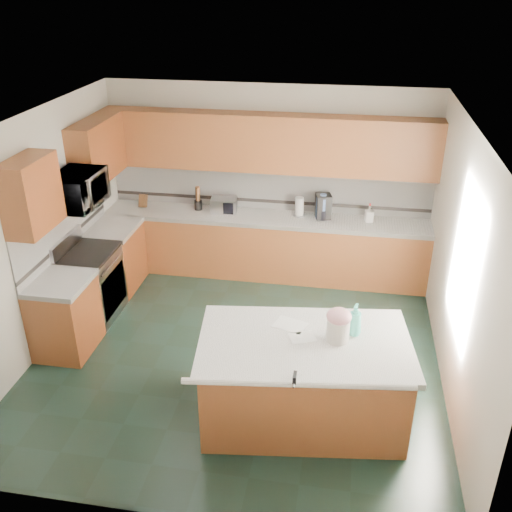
% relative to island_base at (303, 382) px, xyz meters
% --- Properties ---
extents(floor, '(4.60, 4.60, 0.00)m').
position_rel_island_base_xyz_m(floor, '(-0.84, 0.93, -0.43)').
color(floor, black).
rests_on(floor, ground).
extents(ceiling, '(4.60, 4.60, 0.00)m').
position_rel_island_base_xyz_m(ceiling, '(-0.84, 0.93, 2.27)').
color(ceiling, white).
rests_on(ceiling, ground).
extents(wall_back, '(4.60, 0.04, 2.70)m').
position_rel_island_base_xyz_m(wall_back, '(-0.84, 3.25, 0.92)').
color(wall_back, silver).
rests_on(wall_back, ground).
extents(wall_front, '(4.60, 0.04, 2.70)m').
position_rel_island_base_xyz_m(wall_front, '(-0.84, -1.39, 0.92)').
color(wall_front, silver).
rests_on(wall_front, ground).
extents(wall_left, '(0.04, 4.60, 2.70)m').
position_rel_island_base_xyz_m(wall_left, '(-3.16, 0.93, 0.92)').
color(wall_left, silver).
rests_on(wall_left, ground).
extents(wall_right, '(0.04, 4.60, 2.70)m').
position_rel_island_base_xyz_m(wall_right, '(1.48, 0.93, 0.92)').
color(wall_right, silver).
rests_on(wall_right, ground).
extents(back_base_cab, '(4.60, 0.60, 0.86)m').
position_rel_island_base_xyz_m(back_base_cab, '(-0.84, 2.93, 0.00)').
color(back_base_cab, '#58240E').
rests_on(back_base_cab, ground).
extents(back_countertop, '(4.60, 0.64, 0.06)m').
position_rel_island_base_xyz_m(back_countertop, '(-0.84, 2.93, 0.46)').
color(back_countertop, white).
rests_on(back_countertop, back_base_cab).
extents(back_upper_cab, '(4.60, 0.33, 0.78)m').
position_rel_island_base_xyz_m(back_upper_cab, '(-0.84, 3.07, 1.51)').
color(back_upper_cab, '#58240E').
rests_on(back_upper_cab, wall_back).
extents(back_backsplash, '(4.60, 0.02, 0.63)m').
position_rel_island_base_xyz_m(back_backsplash, '(-0.84, 3.22, 0.81)').
color(back_backsplash, silver).
rests_on(back_backsplash, back_countertop).
extents(back_accent_band, '(4.60, 0.01, 0.05)m').
position_rel_island_base_xyz_m(back_accent_band, '(-0.84, 3.22, 0.61)').
color(back_accent_band, black).
rests_on(back_accent_band, back_countertop).
extents(left_base_cab_rear, '(0.60, 0.82, 0.86)m').
position_rel_island_base_xyz_m(left_base_cab_rear, '(-2.84, 2.22, 0.00)').
color(left_base_cab_rear, '#58240E').
rests_on(left_base_cab_rear, ground).
extents(left_counter_rear, '(0.64, 0.82, 0.06)m').
position_rel_island_base_xyz_m(left_counter_rear, '(-2.84, 2.22, 0.46)').
color(left_counter_rear, white).
rests_on(left_counter_rear, left_base_cab_rear).
extents(left_base_cab_front, '(0.60, 0.72, 0.86)m').
position_rel_island_base_xyz_m(left_base_cab_front, '(-2.84, 0.69, 0.00)').
color(left_base_cab_front, '#58240E').
rests_on(left_base_cab_front, ground).
extents(left_counter_front, '(0.64, 0.72, 0.06)m').
position_rel_island_base_xyz_m(left_counter_front, '(-2.84, 0.69, 0.46)').
color(left_counter_front, white).
rests_on(left_counter_front, left_base_cab_front).
extents(left_backsplash, '(0.02, 2.30, 0.63)m').
position_rel_island_base_xyz_m(left_backsplash, '(-3.12, 1.48, 0.81)').
color(left_backsplash, silver).
rests_on(left_backsplash, wall_left).
extents(left_accent_band, '(0.01, 2.30, 0.05)m').
position_rel_island_base_xyz_m(left_accent_band, '(-3.12, 1.48, 0.61)').
color(left_accent_band, black).
rests_on(left_accent_band, wall_left).
extents(left_upper_cab_rear, '(0.33, 1.09, 0.78)m').
position_rel_island_base_xyz_m(left_upper_cab_rear, '(-2.97, 2.36, 1.51)').
color(left_upper_cab_rear, '#58240E').
rests_on(left_upper_cab_rear, wall_left).
extents(left_upper_cab_front, '(0.33, 0.72, 0.78)m').
position_rel_island_base_xyz_m(left_upper_cab_front, '(-2.97, 0.69, 1.51)').
color(left_upper_cab_front, '#58240E').
rests_on(left_upper_cab_front, wall_left).
extents(range_body, '(0.60, 0.76, 0.88)m').
position_rel_island_base_xyz_m(range_body, '(-2.84, 1.43, 0.01)').
color(range_body, '#B7B7BC').
rests_on(range_body, ground).
extents(range_oven_door, '(0.02, 0.68, 0.55)m').
position_rel_island_base_xyz_m(range_oven_door, '(-2.55, 1.43, -0.03)').
color(range_oven_door, black).
rests_on(range_oven_door, range_body).
extents(range_cooktop, '(0.62, 0.78, 0.04)m').
position_rel_island_base_xyz_m(range_cooktop, '(-2.84, 1.43, 0.47)').
color(range_cooktop, black).
rests_on(range_cooktop, range_body).
extents(range_handle, '(0.02, 0.66, 0.02)m').
position_rel_island_base_xyz_m(range_handle, '(-2.52, 1.43, 0.35)').
color(range_handle, '#B7B7BC').
rests_on(range_handle, range_body).
extents(range_backguard, '(0.06, 0.76, 0.18)m').
position_rel_island_base_xyz_m(range_backguard, '(-3.10, 1.43, 0.59)').
color(range_backguard, '#B7B7BC').
rests_on(range_backguard, range_body).
extents(microwave, '(0.50, 0.73, 0.41)m').
position_rel_island_base_xyz_m(microwave, '(-2.84, 1.43, 1.30)').
color(microwave, '#B7B7BC').
rests_on(microwave, wall_left).
extents(island_base, '(2.02, 1.32, 0.86)m').
position_rel_island_base_xyz_m(island_base, '(0.00, 0.00, 0.00)').
color(island_base, '#58240E').
rests_on(island_base, ground).
extents(island_top, '(2.14, 1.43, 0.06)m').
position_rel_island_base_xyz_m(island_top, '(-0.00, -0.00, 0.46)').
color(island_top, white).
rests_on(island_top, island_base).
extents(island_bullnose, '(2.00, 0.31, 0.06)m').
position_rel_island_base_xyz_m(island_bullnose, '(-0.00, -0.59, 0.46)').
color(island_bullnose, white).
rests_on(island_bullnose, island_base).
extents(treat_jar, '(0.28, 0.28, 0.23)m').
position_rel_island_base_xyz_m(treat_jar, '(0.30, 0.07, 0.60)').
color(treat_jar, silver).
rests_on(treat_jar, island_top).
extents(treat_jar_lid, '(0.24, 0.24, 0.15)m').
position_rel_island_base_xyz_m(treat_jar_lid, '(0.30, 0.07, 0.75)').
color(treat_jar_lid, pink).
rests_on(treat_jar_lid, treat_jar).
extents(treat_jar_knob, '(0.08, 0.03, 0.03)m').
position_rel_island_base_xyz_m(treat_jar_knob, '(0.30, 0.07, 0.80)').
color(treat_jar_knob, tan).
rests_on(treat_jar_knob, treat_jar_lid).
extents(treat_jar_knob_end_l, '(0.04, 0.04, 0.04)m').
position_rel_island_base_xyz_m(treat_jar_knob_end_l, '(0.26, 0.07, 0.80)').
color(treat_jar_knob_end_l, tan).
rests_on(treat_jar_knob_end_l, treat_jar_lid).
extents(treat_jar_knob_end_r, '(0.04, 0.04, 0.04)m').
position_rel_island_base_xyz_m(treat_jar_knob_end_r, '(0.34, 0.07, 0.80)').
color(treat_jar_knob_end_r, tan).
rests_on(treat_jar_knob_end_r, treat_jar_lid).
extents(soap_bottle_island, '(0.16, 0.16, 0.33)m').
position_rel_island_base_xyz_m(soap_bottle_island, '(0.45, 0.19, 0.65)').
color(soap_bottle_island, '#3FB09E').
rests_on(soap_bottle_island, island_top).
extents(paper_sheet_a, '(0.29, 0.26, 0.00)m').
position_rel_island_base_xyz_m(paper_sheet_a, '(-0.03, 0.06, 0.49)').
color(paper_sheet_a, white).
rests_on(paper_sheet_a, island_top).
extents(paper_sheet_b, '(0.36, 0.31, 0.00)m').
position_rel_island_base_xyz_m(paper_sheet_b, '(-0.17, 0.25, 0.49)').
color(paper_sheet_b, white).
rests_on(paper_sheet_b, island_top).
extents(clamp_body, '(0.03, 0.10, 0.09)m').
position_rel_island_base_xyz_m(clamp_body, '(-0.04, -0.57, 0.50)').
color(clamp_body, black).
rests_on(clamp_body, island_top).
extents(clamp_handle, '(0.02, 0.07, 0.02)m').
position_rel_island_base_xyz_m(clamp_handle, '(-0.04, -0.63, 0.48)').
color(clamp_handle, black).
rests_on(clamp_handle, island_top).
extents(knife_block, '(0.12, 0.15, 0.20)m').
position_rel_island_base_xyz_m(knife_block, '(-2.65, 2.98, 0.58)').
color(knife_block, '#472814').
rests_on(knife_block, back_countertop).
extents(utensil_crock, '(0.11, 0.11, 0.14)m').
position_rel_island_base_xyz_m(utensil_crock, '(-1.83, 3.01, 0.56)').
color(utensil_crock, black).
rests_on(utensil_crock, back_countertop).
extents(utensil_bundle, '(0.07, 0.07, 0.21)m').
position_rel_island_base_xyz_m(utensil_bundle, '(-1.83, 3.01, 0.73)').
color(utensil_bundle, '#472814').
rests_on(utensil_bundle, utensil_crock).
extents(toaster_oven, '(0.39, 0.29, 0.21)m').
position_rel_island_base_xyz_m(toaster_oven, '(-1.44, 2.98, 0.59)').
color(toaster_oven, '#B7B7BC').
rests_on(toaster_oven, back_countertop).
extents(toaster_oven_door, '(0.32, 0.01, 0.17)m').
position_rel_island_base_xyz_m(toaster_oven_door, '(-1.44, 2.87, 0.59)').
color(toaster_oven_door, black).
rests_on(toaster_oven_door, toaster_oven).
extents(paper_towel, '(0.12, 0.12, 0.27)m').
position_rel_island_base_xyz_m(paper_towel, '(-0.36, 3.03, 0.63)').
color(paper_towel, white).
rests_on(paper_towel, back_countertop).
extents(paper_towel_base, '(0.18, 0.18, 0.01)m').
position_rel_island_base_xyz_m(paper_towel_base, '(-0.36, 3.03, 0.50)').
color(paper_towel_base, '#B7B7BC').
rests_on(paper_towel_base, back_countertop).
extents(water_jug, '(0.19, 0.19, 0.31)m').
position_rel_island_base_xyz_m(water_jug, '(-0.03, 2.99, 0.65)').
color(water_jug, '#5C7EBA').
rests_on(water_jug, back_countertop).
extents(water_jug_neck, '(0.09, 0.09, 0.04)m').
position_rel_island_base_xyz_m(water_jug_neck, '(-0.03, 2.99, 0.82)').
color(water_jug_neck, '#5C7EBA').
rests_on(water_jug_neck, water_jug).
extents(coffee_maker, '(0.25, 0.26, 0.34)m').
position_rel_island_base_xyz_m(coffee_maker, '(-0.03, 3.01, 0.66)').
color(coffee_maker, black).
rests_on(coffee_maker, back_countertop).
extents(coffee_carafe, '(0.14, 0.14, 0.14)m').
position_rel_island_base_xyz_m(coffee_carafe, '(-0.03, 2.96, 0.56)').
color(coffee_carafe, black).
rests_on(coffee_carafe, back_countertop).
extents(soap_bottle_back, '(0.13, 0.13, 0.23)m').
position_rel_island_base_xyz_m(soap_bottle_back, '(0.61, 2.98, 0.61)').
color(soap_bottle_back, white).
rests_on(soap_bottle_back, back_countertop).
extents(soap_back_cap, '(0.02, 0.02, 0.03)m').
position_rel_island_base_xyz_m(soap_back_cap, '(0.61, 2.98, 0.74)').
color(soap_back_cap, red).
rests_on(soap_back_cap, soap_bottle_back).
extents(window_light_proxy, '(0.02, 1.40, 1.10)m').
position_rel_island_base_xyz_m(window_light_proxy, '(1.45, 0.73, 1.07)').
color(window_light_proxy, white).
rests_on(window_light_proxy, wall_right).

